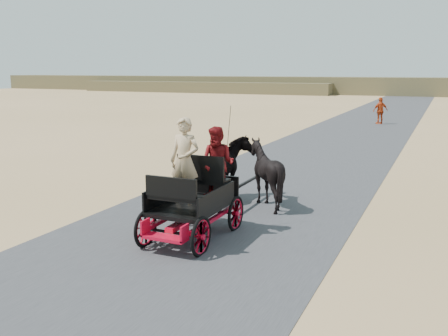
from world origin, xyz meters
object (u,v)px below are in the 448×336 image
at_px(horse_left, 227,170).
at_px(pedestrian, 380,111).
at_px(horse_right, 266,173).
at_px(carriage, 193,221).

bearing_deg(horse_left, pedestrian, -93.40).
xyz_separation_m(horse_left, horse_right, (1.10, 0.00, 0.00)).
distance_m(horse_left, pedestrian, 21.66).
distance_m(horse_left, horse_right, 1.10).
height_order(horse_left, horse_right, horse_right).
relative_size(horse_right, pedestrian, 0.98).
bearing_deg(pedestrian, carriage, 51.43).
xyz_separation_m(horse_right, pedestrian, (0.18, 21.62, 0.01)).
bearing_deg(horse_right, carriage, 79.61).
bearing_deg(carriage, horse_right, 79.61).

